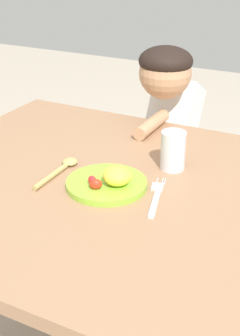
# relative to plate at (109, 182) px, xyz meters

# --- Properties ---
(dining_table) EXTENTS (1.40, 0.95, 0.75)m
(dining_table) POSITION_rel_plate_xyz_m (0.11, 0.02, -0.12)
(dining_table) COLOR #997050
(dining_table) RESTS_ON ground_plane
(plate) EXTENTS (0.21, 0.21, 0.06)m
(plate) POSITION_rel_plate_xyz_m (0.00, 0.00, 0.00)
(plate) COLOR #8FC838
(plate) RESTS_ON dining_table
(fork) EXTENTS (0.07, 0.19, 0.01)m
(fork) POSITION_rel_plate_xyz_m (0.13, 0.01, -0.01)
(fork) COLOR silver
(fork) RESTS_ON dining_table
(spoon) EXTENTS (0.04, 0.19, 0.02)m
(spoon) POSITION_rel_plate_xyz_m (-0.16, 0.02, -0.01)
(spoon) COLOR tan
(spoon) RESTS_ON dining_table
(drinking_cup) EXTENTS (0.07, 0.07, 0.11)m
(drinking_cup) POSITION_rel_plate_xyz_m (0.10, 0.18, 0.04)
(drinking_cup) COLOR silver
(drinking_cup) RESTS_ON dining_table
(person) EXTENTS (0.18, 0.43, 1.01)m
(person) POSITION_rel_plate_xyz_m (-0.06, 0.60, -0.20)
(person) COLOR #364759
(person) RESTS_ON ground_plane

